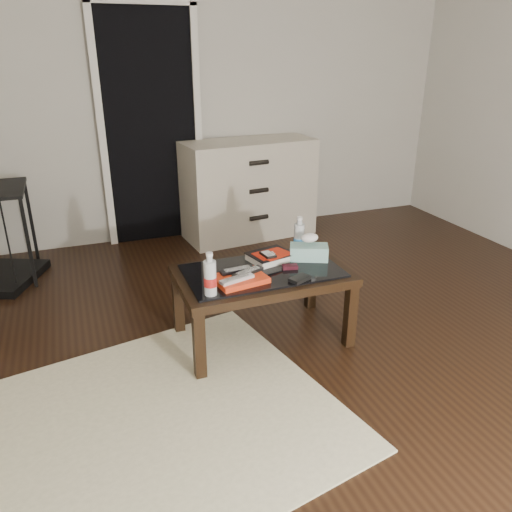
# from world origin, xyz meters

# --- Properties ---
(ground) EXTENTS (5.00, 5.00, 0.00)m
(ground) POSITION_xyz_m (0.00, 0.00, 0.00)
(ground) COLOR black
(ground) RESTS_ON ground
(room_shell) EXTENTS (5.00, 5.00, 5.00)m
(room_shell) POSITION_xyz_m (0.00, 0.00, 1.62)
(room_shell) COLOR beige
(room_shell) RESTS_ON ground
(doorway) EXTENTS (0.90, 0.08, 2.07)m
(doorway) POSITION_xyz_m (-0.40, 2.47, 1.02)
(doorway) COLOR black
(doorway) RESTS_ON ground
(coffee_table) EXTENTS (1.00, 0.60, 0.46)m
(coffee_table) POSITION_xyz_m (-0.14, 0.45, 0.40)
(coffee_table) COLOR black
(coffee_table) RESTS_ON ground
(rug) EXTENTS (2.25, 1.86, 0.01)m
(rug) POSITION_xyz_m (-1.04, -0.12, 0.01)
(rug) COLOR beige
(rug) RESTS_ON ground
(dresser) EXTENTS (1.25, 0.62, 0.90)m
(dresser) POSITION_xyz_m (0.43, 2.23, 0.45)
(dresser) COLOR beige
(dresser) RESTS_ON ground
(magazines) EXTENTS (0.31, 0.25, 0.03)m
(magazines) POSITION_xyz_m (-0.31, 0.35, 0.48)
(magazines) COLOR red
(magazines) RESTS_ON coffee_table
(remote_silver) EXTENTS (0.21, 0.10, 0.02)m
(remote_silver) POSITION_xyz_m (-0.34, 0.30, 0.50)
(remote_silver) COLOR #B2B2B7
(remote_silver) RESTS_ON magazines
(remote_black_front) EXTENTS (0.20, 0.12, 0.02)m
(remote_black_front) POSITION_xyz_m (-0.25, 0.37, 0.50)
(remote_black_front) COLOR black
(remote_black_front) RESTS_ON magazines
(remote_black_back) EXTENTS (0.20, 0.07, 0.02)m
(remote_black_back) POSITION_xyz_m (-0.30, 0.41, 0.50)
(remote_black_back) COLOR black
(remote_black_back) RESTS_ON magazines
(textbook) EXTENTS (0.29, 0.25, 0.05)m
(textbook) POSITION_xyz_m (-0.04, 0.57, 0.48)
(textbook) COLOR black
(textbook) RESTS_ON coffee_table
(dvd_mailers) EXTENTS (0.21, 0.17, 0.01)m
(dvd_mailers) POSITION_xyz_m (-0.04, 0.55, 0.51)
(dvd_mailers) COLOR red
(dvd_mailers) RESTS_ON textbook
(ipod) EXTENTS (0.08, 0.11, 0.02)m
(ipod) POSITION_xyz_m (-0.07, 0.52, 0.52)
(ipod) COLOR black
(ipod) RESTS_ON dvd_mailers
(flip_phone) EXTENTS (0.10, 0.07, 0.02)m
(flip_phone) POSITION_xyz_m (0.03, 0.41, 0.47)
(flip_phone) COLOR black
(flip_phone) RESTS_ON coffee_table
(wallet) EXTENTS (0.14, 0.11, 0.02)m
(wallet) POSITION_xyz_m (0.01, 0.24, 0.47)
(wallet) COLOR black
(wallet) RESTS_ON coffee_table
(water_bottle_left) EXTENTS (0.08, 0.08, 0.24)m
(water_bottle_left) POSITION_xyz_m (-0.50, 0.25, 0.58)
(water_bottle_left) COLOR silver
(water_bottle_left) RESTS_ON coffee_table
(water_bottle_right) EXTENTS (0.07, 0.07, 0.24)m
(water_bottle_right) POSITION_xyz_m (0.18, 0.62, 0.58)
(water_bottle_right) COLOR silver
(water_bottle_right) RESTS_ON coffee_table
(tissue_box) EXTENTS (0.26, 0.20, 0.09)m
(tissue_box) POSITION_xyz_m (0.19, 0.50, 0.51)
(tissue_box) COLOR teal
(tissue_box) RESTS_ON coffee_table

